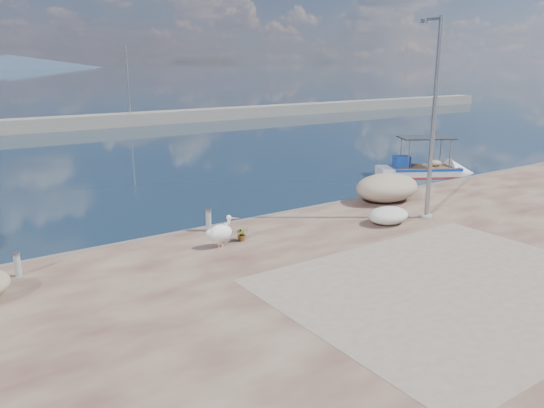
{
  "coord_description": "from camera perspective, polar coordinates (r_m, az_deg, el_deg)",
  "views": [
    {
      "loc": [
        -9.85,
        -10.65,
        5.99
      ],
      "look_at": [
        0.0,
        3.8,
        1.3
      ],
      "focal_mm": 35.0,
      "sensor_mm": 36.0,
      "label": 1
    }
  ],
  "objects": [
    {
      "name": "pelican",
      "position": [
        16.24,
        -5.52,
        -3.06
      ],
      "size": [
        1.05,
        0.69,
        1.0
      ],
      "rotation": [
        0.0,
        0.0,
        -0.32
      ],
      "color": "tan",
      "rests_on": "quay"
    },
    {
      "name": "quay_patch",
      "position": [
        14.36,
        19.13,
        -8.32
      ],
      "size": [
        9.0,
        7.0,
        0.01
      ],
      "primitive_type": "cube",
      "color": "gray",
      "rests_on": "quay"
    },
    {
      "name": "net_pile_c",
      "position": [
        22.03,
        12.24,
        1.74
      ],
      "size": [
        2.87,
        2.05,
        1.13
      ],
      "primitive_type": "ellipsoid",
      "color": "#C5AD92",
      "rests_on": "quay"
    },
    {
      "name": "net_pile_d",
      "position": [
        19.01,
        12.39,
        -1.21
      ],
      "size": [
        1.57,
        1.18,
        0.59
      ],
      "primitive_type": "ellipsoid",
      "color": "silver",
      "rests_on": "quay"
    },
    {
      "name": "boat_right",
      "position": [
        30.08,
        15.91,
        3.33
      ],
      "size": [
        5.28,
        3.94,
        2.46
      ],
      "rotation": [
        0.0,
        0.0,
        -0.51
      ],
      "color": "white",
      "rests_on": "ground"
    },
    {
      "name": "potted_plant",
      "position": [
        16.85,
        -3.24,
        -3.2
      ],
      "size": [
        0.47,
        0.42,
        0.46
      ],
      "primitive_type": "imported",
      "rotation": [
        0.0,
        0.0,
        -0.16
      ],
      "color": "#33722D",
      "rests_on": "quay"
    },
    {
      "name": "lamp_post",
      "position": [
        19.55,
        16.89,
        7.94
      ],
      "size": [
        0.44,
        0.96,
        7.0
      ],
      "color": "gray",
      "rests_on": "quay"
    },
    {
      "name": "breakwater",
      "position": [
        51.88,
        -23.38,
        7.85
      ],
      "size": [
        120.0,
        2.2,
        7.5
      ],
      "color": "gray",
      "rests_on": "ground"
    },
    {
      "name": "bollard_near",
      "position": [
        17.87,
        -6.84,
        -1.61
      ],
      "size": [
        0.25,
        0.25,
        0.76
      ],
      "color": "gray",
      "rests_on": "quay"
    },
    {
      "name": "bollard_far",
      "position": [
        15.56,
        -25.71,
        -5.77
      ],
      "size": [
        0.22,
        0.22,
        0.67
      ],
      "color": "gray",
      "rests_on": "quay"
    },
    {
      "name": "ground",
      "position": [
        15.69,
        7.91,
        -7.58
      ],
      "size": [
        1400.0,
        1400.0,
        0.0
      ],
      "primitive_type": "plane",
      "color": "#162635",
      "rests_on": "ground"
    }
  ]
}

